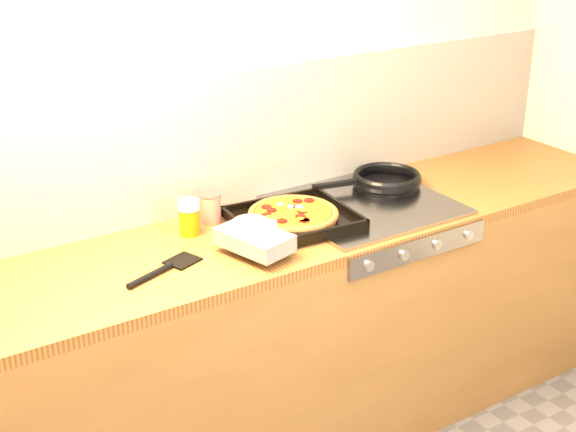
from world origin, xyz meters
TOP-DOWN VIEW (x-y plane):
  - room_shell at (0.00, 1.39)m, footprint 3.20×3.20m
  - counter_run at (0.00, 1.10)m, footprint 3.20×0.62m
  - stovetop at (0.45, 1.10)m, footprint 0.60×0.56m
  - pizza_on_tray at (0.07, 1.07)m, footprint 0.55×0.46m
  - frying_pan at (0.62, 1.20)m, footprint 0.47×0.32m
  - tomato_can at (-0.10, 1.28)m, footprint 0.09×0.09m
  - juice_glass at (-0.20, 1.23)m, footprint 0.08×0.08m
  - wooden_spoon at (0.15, 1.28)m, footprint 0.28×0.16m
  - black_spatula at (-0.40, 1.02)m, footprint 0.28×0.15m

SIDE VIEW (x-z plane):
  - counter_run at x=0.00m, z-range 0.00..0.90m
  - stovetop at x=0.45m, z-range 0.90..0.92m
  - black_spatula at x=-0.40m, z-range 0.90..0.92m
  - wooden_spoon at x=0.15m, z-range 0.90..0.92m
  - frying_pan at x=0.62m, z-range 0.92..0.96m
  - pizza_on_tray at x=0.07m, z-range 0.91..0.98m
  - tomato_can at x=-0.10m, z-range 0.90..1.01m
  - juice_glass at x=-0.20m, z-range 0.90..1.03m
  - room_shell at x=0.00m, z-range -0.45..2.75m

